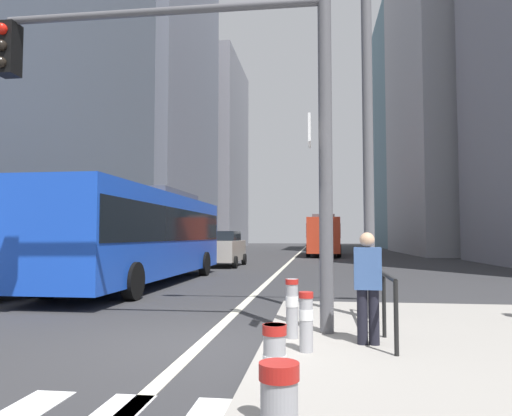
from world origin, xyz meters
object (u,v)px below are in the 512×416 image
car_oncoming_mid (224,248)px  bollard_left (275,371)px  car_receding_near (328,242)px  city_bus_red_receding (324,234)px  car_receding_far (322,242)px  bollard_back (292,305)px  street_lamp_post (367,49)px  pedestrian_waiting (368,282)px  traffic_signal_gantry (208,92)px  bollard_right (306,318)px  city_bus_blue_oncoming (144,231)px

car_oncoming_mid → bollard_left: 22.53m
bollard_left → car_receding_near: bearing=88.3°
bollard_left → city_bus_red_receding: bearing=88.6°
car_oncoming_mid → car_receding_far: size_ratio=0.99×
car_receding_far → bollard_back: car_receding_far is taller
street_lamp_post → pedestrian_waiting: (-0.27, -2.21, -4.26)m
traffic_signal_gantry → bollard_right: size_ratio=7.62×
car_receding_near → bollard_right: car_receding_near is taller
city_bus_blue_oncoming → car_oncoming_mid: (0.82, 9.97, -0.85)m
street_lamp_post → bollard_left: (-1.32, -5.31, -4.67)m
bollard_right → pedestrian_waiting: pedestrian_waiting is taller
car_receding_far → traffic_signal_gantry: 48.98m
car_receding_near → bollard_left: bearing=-91.7°
car_receding_near → bollard_back: bearing=-91.9°
pedestrian_waiting → traffic_signal_gantry: bearing=163.8°
traffic_signal_gantry → car_receding_far: bearing=87.3°
car_receding_near → street_lamp_post: bearing=-90.4°
city_bus_red_receding → car_oncoming_mid: bearing=-110.4°
street_lamp_post → bollard_back: 5.21m
bollard_back → traffic_signal_gantry: bearing=162.3°
car_oncoming_mid → bollard_right: car_oncoming_mid is taller
car_receding_far → street_lamp_post: size_ratio=0.57×
city_bus_red_receding → street_lamp_post: 32.20m
city_bus_red_receding → bollard_right: (-0.69, -34.76, -1.25)m
city_bus_red_receding → bollard_right: bearing=-91.1°
city_bus_red_receding → car_receding_far: bearing=90.1°
pedestrian_waiting → city_bus_blue_oncoming: bearing=126.8°
traffic_signal_gantry → pedestrian_waiting: (2.52, -0.73, -3.08)m
car_oncoming_mid → car_receding_near: same height
car_receding_near → car_receding_far: same height
car_receding_far → bollard_right: car_receding_far is taller
car_receding_far → street_lamp_post: street_lamp_post is taller
city_bus_red_receding → bollard_back: bearing=-91.6°
car_receding_far → street_lamp_post: 47.55m
city_bus_blue_oncoming → bollard_right: bearing=-58.4°
city_bus_blue_oncoming → car_receding_far: city_bus_blue_oncoming is taller
car_receding_near → city_bus_blue_oncoming: bearing=-99.7°
traffic_signal_gantry → bollard_left: bearing=-69.1°
city_bus_red_receding → car_receding_near: bearing=87.5°
city_bus_red_receding → city_bus_blue_oncoming: bearing=-104.5°
city_bus_red_receding → pedestrian_waiting: bearing=-89.7°
city_bus_blue_oncoming → bollard_right: 11.20m
traffic_signal_gantry → bollard_right: (1.66, -1.27, -3.51)m
city_bus_blue_oncoming → car_receding_far: size_ratio=2.68×
bollard_left → bollard_back: bearing=90.7°
car_receding_near → car_receding_far: bearing=-111.9°
bollard_right → city_bus_blue_oncoming: bearing=121.6°
car_oncoming_mid → car_receding_far: (5.66, 30.65, -0.00)m
traffic_signal_gantry → pedestrian_waiting: size_ratio=3.79×
traffic_signal_gantry → pedestrian_waiting: bearing=-16.2°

